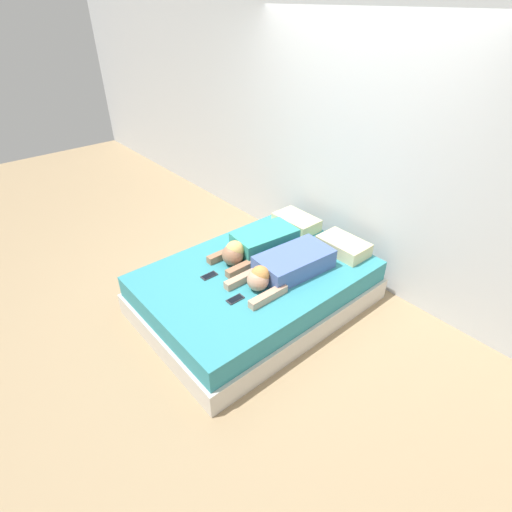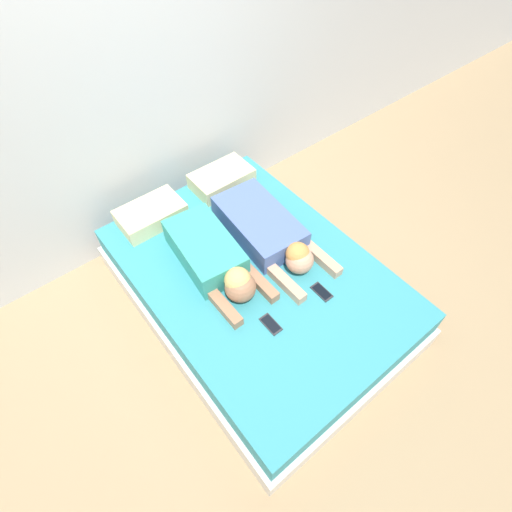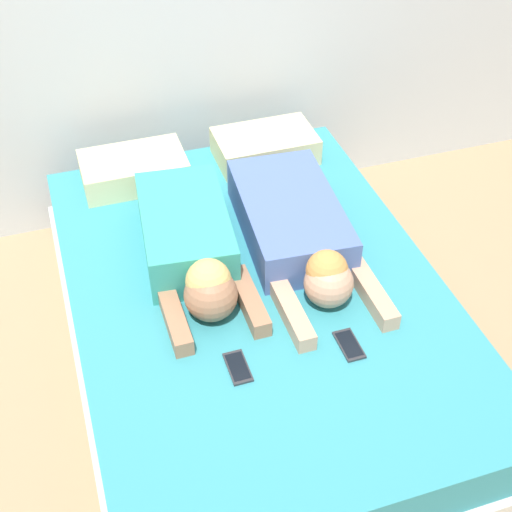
{
  "view_description": "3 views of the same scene",
  "coord_description": "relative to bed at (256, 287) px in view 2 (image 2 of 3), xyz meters",
  "views": [
    {
      "loc": [
        2.31,
        -1.97,
        2.58
      ],
      "look_at": [
        0.0,
        0.0,
        0.58
      ],
      "focal_mm": 28.0,
      "sensor_mm": 36.0,
      "label": 1
    },
    {
      "loc": [
        -1.03,
        -1.28,
        2.65
      ],
      "look_at": [
        0.0,
        0.0,
        0.58
      ],
      "focal_mm": 28.0,
      "sensor_mm": 36.0,
      "label": 2
    },
    {
      "loc": [
        -0.64,
        -1.97,
        2.4
      ],
      "look_at": [
        0.0,
        0.0,
        0.58
      ],
      "focal_mm": 50.0,
      "sensor_mm": 36.0,
      "label": 3
    }
  ],
  "objects": [
    {
      "name": "cell_phone_right",
      "position": [
        0.22,
        -0.42,
        0.22
      ],
      "size": [
        0.07,
        0.15,
        0.01
      ],
      "color": "#2D2D33",
      "rests_on": "bed"
    },
    {
      "name": "person_left",
      "position": [
        -0.21,
        0.18,
        0.32
      ],
      "size": [
        0.41,
        0.91,
        0.24
      ],
      "color": "teal",
      "rests_on": "bed"
    },
    {
      "name": "ground_plane",
      "position": [
        0.0,
        0.0,
        -0.21
      ],
      "size": [
        12.0,
        12.0,
        0.0
      ],
      "primitive_type": "plane",
      "color": "#9E8460"
    },
    {
      "name": "wall_back",
      "position": [
        0.0,
        1.22,
        1.09
      ],
      "size": [
        12.0,
        0.06,
        2.6
      ],
      "color": "silver",
      "rests_on": "ground_plane"
    },
    {
      "name": "bed",
      "position": [
        0.0,
        0.0,
        0.0
      ],
      "size": [
        1.51,
        2.13,
        0.43
      ],
      "color": "beige",
      "rests_on": "ground_plane"
    },
    {
      "name": "person_right",
      "position": [
        0.23,
        0.16,
        0.31
      ],
      "size": [
        0.44,
        1.02,
        0.22
      ],
      "color": "#4C66A5",
      "rests_on": "bed"
    },
    {
      "name": "cell_phone_left",
      "position": [
        -0.2,
        -0.39,
        0.22
      ],
      "size": [
        0.07,
        0.15,
        0.01
      ],
      "color": "#2D2D33",
      "rests_on": "bed"
    },
    {
      "name": "pillow_head_right",
      "position": [
        0.33,
        0.86,
        0.28
      ],
      "size": [
        0.48,
        0.3,
        0.13
      ],
      "color": "beige",
      "rests_on": "bed"
    },
    {
      "name": "pillow_head_left",
      "position": [
        -0.33,
        0.86,
        0.28
      ],
      "size": [
        0.48,
        0.3,
        0.13
      ],
      "color": "beige",
      "rests_on": "bed"
    }
  ]
}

